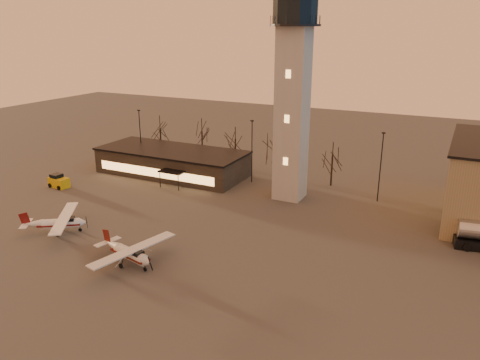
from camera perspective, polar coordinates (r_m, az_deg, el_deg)
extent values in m
plane|color=#3D3A38|center=(45.26, -7.91, -13.84)|extent=(220.00, 220.00, 0.00)
cube|color=#A39F9A|center=(66.39, 6.35, 7.70)|extent=(4.00, 4.00, 24.00)
cylinder|color=black|center=(65.34, 6.74, 18.24)|extent=(6.80, 6.80, 0.30)
cylinder|color=black|center=(65.38, 6.80, 19.86)|extent=(6.00, 6.00, 3.40)
cube|color=black|center=(80.36, -8.26, 2.11)|extent=(25.00, 10.00, 4.00)
cube|color=black|center=(79.81, -8.33, 3.59)|extent=(25.40, 10.40, 0.30)
cube|color=#E89F51|center=(76.58, -10.36, 0.89)|extent=(22.00, 0.08, 1.40)
cube|color=black|center=(73.27, -8.34, 1.03)|extent=(4.00, 2.00, 0.20)
cylinder|color=black|center=(85.83, -12.03, 4.99)|extent=(0.16, 0.16, 10.00)
cube|color=black|center=(84.87, -12.25, 8.31)|extent=(0.50, 0.25, 0.18)
cylinder|color=black|center=(74.49, 1.46, 3.42)|extent=(0.16, 0.16, 10.00)
cube|color=black|center=(73.38, 1.49, 7.24)|extent=(0.50, 0.25, 0.18)
cylinder|color=black|center=(68.82, 16.73, 1.41)|extent=(0.16, 0.16, 10.00)
cube|color=black|center=(67.62, 17.12, 5.51)|extent=(0.50, 0.25, 0.18)
cylinder|color=black|center=(90.95, -9.62, 4.47)|extent=(0.28, 0.28, 5.74)
cylinder|color=black|center=(82.85, -0.57, 3.23)|extent=(0.28, 0.28, 5.25)
cylinder|color=black|center=(75.61, 4.15, 2.09)|extent=(0.28, 0.28, 6.16)
cylinder|color=black|center=(74.87, 11.11, 1.15)|extent=(0.28, 0.28, 4.97)
cylinder|color=black|center=(88.27, -4.62, 4.21)|extent=(0.28, 0.28, 5.60)
cylinder|color=silver|center=(50.88, -13.14, -8.83)|extent=(4.54, 2.21, 1.24)
cone|color=silver|center=(49.04, -11.28, -9.77)|extent=(1.10, 1.34, 1.18)
cone|color=silver|center=(53.21, -15.29, -7.60)|extent=(2.46, 1.54, 1.05)
cube|color=black|center=(50.00, -12.50, -8.74)|extent=(1.62, 1.30, 0.67)
cube|color=#55120C|center=(51.04, -13.27, -8.82)|extent=(5.29, 2.42, 0.21)
cube|color=silver|center=(50.21, -12.86, -8.25)|extent=(3.80, 10.50, 0.13)
cube|color=silver|center=(53.83, -15.84, -7.24)|extent=(1.56, 3.25, 0.08)
cube|color=#55120C|center=(53.63, -15.95, -6.56)|extent=(1.30, 0.38, 1.61)
cylinder|color=white|center=(61.05, -20.98, -4.97)|extent=(4.23, 3.42, 1.21)
cone|color=white|center=(60.50, -18.66, -4.92)|extent=(1.35, 1.43, 1.16)
cone|color=white|center=(61.82, -23.87, -4.91)|extent=(2.43, 2.11, 1.03)
cube|color=black|center=(60.68, -20.17, -4.59)|extent=(1.71, 1.60, 0.65)
cube|color=#5E0F0D|center=(61.11, -21.15, -5.02)|extent=(4.87, 3.87, 0.21)
cube|color=white|center=(60.67, -20.63, -4.33)|extent=(6.94, 9.28, 0.13)
cube|color=white|center=(62.04, -24.63, -4.85)|extent=(2.43, 3.02, 0.07)
cube|color=#5E0F0D|center=(61.83, -24.79, -4.29)|extent=(1.11, 0.79, 1.58)
cube|color=gold|center=(78.53, -21.20, -0.28)|extent=(3.45, 2.11, 1.53)
cube|color=black|center=(78.62, -21.46, 0.38)|extent=(1.69, 1.69, 0.87)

